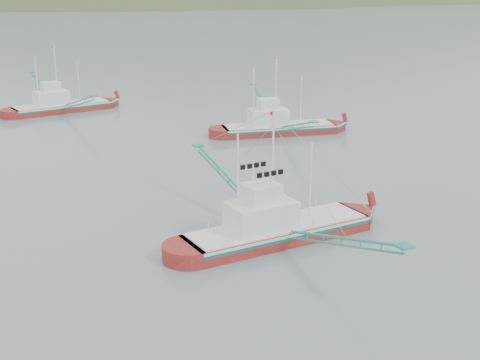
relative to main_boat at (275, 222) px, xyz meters
name	(u,v)px	position (x,y,z in m)	size (l,w,h in m)	color
ground	(283,250)	(-0.33, -1.67, -1.39)	(1200.00, 1200.00, 0.00)	slate
main_boat	(275,222)	(0.00, 0.00, 0.00)	(13.32, 24.02, 9.72)	maroon
bg_boat_right	(278,119)	(16.67, 26.65, 0.34)	(13.19, 22.64, 9.34)	maroon
bg_boat_far	(60,102)	(-1.78, 50.74, -0.08)	(12.88, 22.80, 9.25)	maroon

